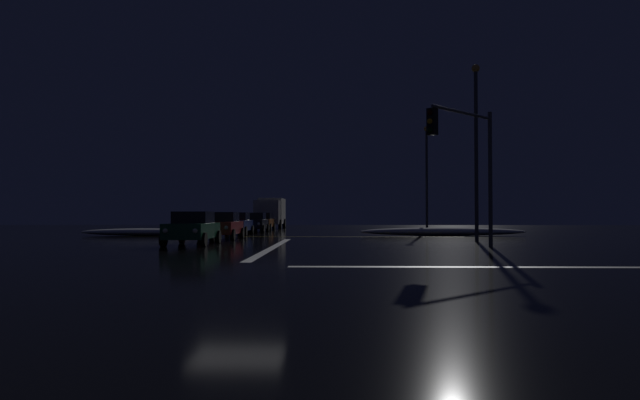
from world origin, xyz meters
The scene contains 15 objects.
ground centered at (0.00, 0.00, -0.05)m, with size 120.00×120.00×0.10m, color black.
stop_line_north centered at (0.00, 9.17, 0.00)m, with size 0.35×15.78×0.01m.
centre_line_ns centered at (0.00, 20.77, 0.00)m, with size 22.00×0.15×0.01m.
crosswalk_bar_east centered at (9.27, 0.00, 0.00)m, with size 15.78×0.40×0.01m.
snow_bank_left_curb centered at (-9.97, 22.16, 0.24)m, with size 8.79×1.50×0.49m.
snow_bank_right_curb centered at (9.97, 22.53, 0.27)m, with size 11.12×1.50×0.54m.
sedan_green centered at (-4.02, 10.97, 0.80)m, with size 2.02×4.33×1.57m.
sedan_red centered at (-3.78, 16.85, 0.80)m, with size 2.02×4.33×1.57m.
sedan_blue centered at (-4.13, 23.53, 0.80)m, with size 2.02×4.33×1.57m.
sedan_black centered at (-3.63, 29.04, 0.80)m, with size 2.02×4.33×1.57m.
sedan_orange centered at (-3.76, 35.01, 0.80)m, with size 2.02×4.33×1.57m.
box_truck centered at (-3.76, 42.09, 1.71)m, with size 2.68×8.28×3.08m.
traffic_signal_ne centered at (8.22, 8.22, 4.15)m, with size 3.40×3.40×5.98m.
streetlamp_right_near centered at (10.27, 14.77, 5.44)m, with size 0.44×0.44×9.49m.
streetlamp_right_far centered at (10.27, 30.77, 5.02)m, with size 0.44×0.44×8.66m.
Camera 1 is at (2.62, -15.56, 1.44)m, focal length 31.79 mm.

